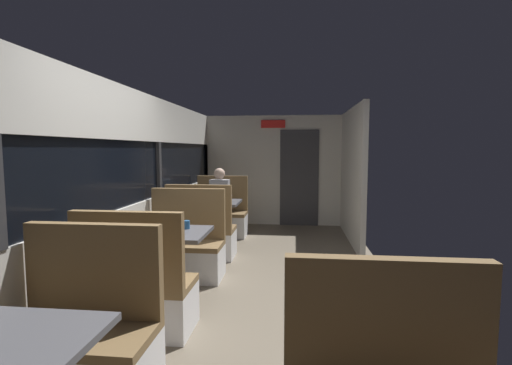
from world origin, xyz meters
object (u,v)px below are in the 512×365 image
at_px(bench_mid_window_facing_entry, 185,251).
at_px(dining_table_far_window, 212,207).
at_px(bench_mid_window_facing_end, 137,295).
at_px(coffee_cup_secondary, 227,197).
at_px(bench_near_window_facing_entry, 83,346).
at_px(dining_table_mid_window, 165,241).
at_px(coffee_cup_primary, 187,225).
at_px(bench_far_window_facing_entry, 221,218).
at_px(seated_passenger, 220,207).
at_px(bench_far_window_facing_end, 202,236).

relative_size(bench_mid_window_facing_entry, dining_table_far_window, 1.22).
distance_m(bench_mid_window_facing_end, coffee_cup_secondary, 3.13).
height_order(bench_mid_window_facing_end, coffee_cup_secondary, bench_mid_window_facing_end).
height_order(bench_near_window_facing_entry, coffee_cup_secondary, bench_near_window_facing_entry).
distance_m(bench_mid_window_facing_entry, coffee_cup_secondary, 1.77).
xyz_separation_m(bench_near_window_facing_entry, dining_table_mid_window, (0.00, 1.53, 0.31)).
xyz_separation_m(dining_table_mid_window, dining_table_far_window, (0.00, 2.23, 0.00)).
xyz_separation_m(bench_mid_window_facing_entry, dining_table_far_window, (0.00, 1.53, 0.31)).
height_order(dining_table_far_window, coffee_cup_secondary, coffee_cup_secondary).
bearing_deg(coffee_cup_secondary, bench_near_window_facing_entry, -93.27).
xyz_separation_m(dining_table_mid_window, bench_mid_window_facing_end, (0.00, -0.70, -0.31)).
distance_m(bench_mid_window_facing_entry, coffee_cup_primary, 0.75).
bearing_deg(bench_far_window_facing_entry, coffee_cup_secondary, -67.21).
xyz_separation_m(dining_table_far_window, seated_passenger, (0.00, 0.63, -0.10)).
relative_size(dining_table_mid_window, seated_passenger, 0.71).
xyz_separation_m(bench_far_window_facing_end, seated_passenger, (0.00, 1.33, 0.21)).
relative_size(bench_mid_window_facing_end, bench_far_window_facing_entry, 1.00).
height_order(dining_table_far_window, seated_passenger, seated_passenger).
xyz_separation_m(bench_near_window_facing_entry, bench_mid_window_facing_entry, (0.00, 2.23, 0.00)).
bearing_deg(coffee_cup_secondary, coffee_cup_primary, -90.70).
relative_size(bench_near_window_facing_entry, bench_far_window_facing_entry, 1.00).
distance_m(bench_far_window_facing_entry, coffee_cup_secondary, 0.74).
bearing_deg(bench_far_window_facing_entry, dining_table_mid_window, -90.00).
distance_m(dining_table_mid_window, bench_mid_window_facing_end, 0.77).
bearing_deg(bench_mid_window_facing_entry, coffee_cup_secondary, 82.46).
distance_m(bench_near_window_facing_entry, coffee_cup_secondary, 3.95).
distance_m(bench_mid_window_facing_end, bench_mid_window_facing_entry, 1.40).
relative_size(bench_mid_window_facing_entry, seated_passenger, 0.87).
xyz_separation_m(coffee_cup_primary, coffee_cup_secondary, (0.03, 2.25, 0.00)).
bearing_deg(coffee_cup_primary, bench_far_window_facing_end, 98.05).
relative_size(bench_far_window_facing_end, bench_far_window_facing_entry, 1.00).
relative_size(dining_table_mid_window, dining_table_far_window, 1.00).
height_order(dining_table_mid_window, coffee_cup_primary, coffee_cup_primary).
bearing_deg(coffee_cup_primary, bench_mid_window_facing_end, -103.18).
distance_m(dining_table_far_window, coffee_cup_secondary, 0.31).
bearing_deg(bench_mid_window_facing_end, coffee_cup_primary, 76.82).
relative_size(dining_table_far_window, coffee_cup_secondary, 10.00).
relative_size(bench_far_window_facing_end, coffee_cup_secondary, 12.22).
distance_m(bench_far_window_facing_entry, coffee_cup_primary, 2.83).
distance_m(bench_near_window_facing_entry, dining_table_far_window, 3.77).
relative_size(bench_far_window_facing_end, seated_passenger, 0.87).
bearing_deg(bench_far_window_facing_end, seated_passenger, 90.00).
height_order(bench_far_window_facing_end, bench_far_window_facing_entry, same).
relative_size(bench_mid_window_facing_entry, coffee_cup_secondary, 12.22).
height_order(bench_mid_window_facing_end, dining_table_far_window, bench_mid_window_facing_end).
height_order(bench_mid_window_facing_end, bench_far_window_facing_end, same).
bearing_deg(bench_far_window_facing_entry, seated_passenger, -90.00).
bearing_deg(bench_near_window_facing_entry, dining_table_mid_window, 90.00).
xyz_separation_m(dining_table_far_window, coffee_cup_secondary, (0.22, 0.17, 0.15)).
relative_size(bench_far_window_facing_end, coffee_cup_primary, 12.22).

